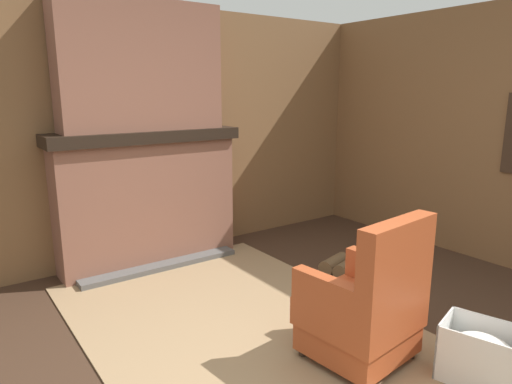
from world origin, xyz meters
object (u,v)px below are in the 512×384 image
storage_case (194,121)px  oil_lamp_vase (91,123)px  armchair (365,309)px  firewood_stack (348,268)px  decorative_plate_on_mantel (151,117)px  laundry_basket (482,355)px

storage_case → oil_lamp_vase: bearing=-90.0°
armchair → firewood_stack: size_ratio=1.89×
firewood_stack → decorative_plate_on_mantel: bearing=-139.1°
laundry_basket → oil_lamp_vase: 3.50m
armchair → oil_lamp_vase: (-2.47, -0.88, 1.05)m
laundry_basket → storage_case: 3.26m
oil_lamp_vase → decorative_plate_on_mantel: 0.57m
laundry_basket → firewood_stack: bearing=160.7°
oil_lamp_vase → laundry_basket: bearing=23.1°
armchair → laundry_basket: size_ratio=1.88×
firewood_stack → oil_lamp_vase: oil_lamp_vase is taller
oil_lamp_vase → decorative_plate_on_mantel: size_ratio=1.05×
firewood_stack → decorative_plate_on_mantel: decorative_plate_on_mantel is taller
laundry_basket → decorative_plate_on_mantel: size_ratio=2.15×
oil_lamp_vase → storage_case: oil_lamp_vase is taller
oil_lamp_vase → storage_case: bearing=90.0°
firewood_stack → oil_lamp_vase: size_ratio=2.04×
decorative_plate_on_mantel → oil_lamp_vase: bearing=-88.0°
armchair → oil_lamp_vase: bearing=13.8°
laundry_basket → storage_case: (-3.02, -0.26, 1.20)m
oil_lamp_vase → storage_case: (0.00, 1.03, -0.03)m
firewood_stack → oil_lamp_vase: 2.69m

